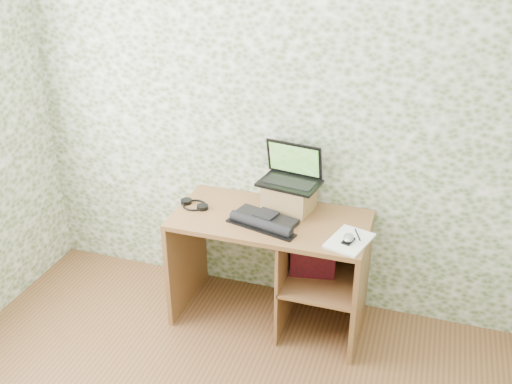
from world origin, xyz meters
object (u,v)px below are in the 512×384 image
(laptop, at_px, (291,173))
(keyboard, at_px, (264,221))
(desk, at_px, (283,254))
(riser, at_px, (289,197))
(notepad, at_px, (349,241))

(laptop, distance_m, keyboard, 0.35)
(desk, distance_m, riser, 0.37)
(keyboard, relative_size, notepad, 1.56)
(laptop, xyz_separation_m, keyboard, (-0.09, -0.27, -0.21))
(notepad, bearing_deg, laptop, 159.80)
(riser, xyz_separation_m, keyboard, (-0.09, -0.23, -0.06))
(keyboard, distance_m, notepad, 0.53)
(desk, xyz_separation_m, riser, (-0.00, 0.12, 0.36))
(desk, distance_m, keyboard, 0.33)
(laptop, height_order, keyboard, laptop)
(laptop, bearing_deg, riser, -80.83)
(desk, bearing_deg, laptop, 90.83)
(keyboard, xyz_separation_m, notepad, (0.53, -0.04, -0.01))
(desk, relative_size, laptop, 3.00)
(riser, relative_size, keyboard, 0.63)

